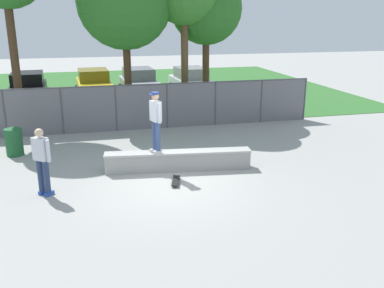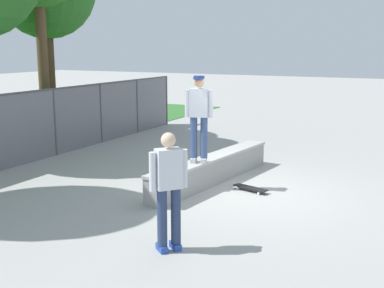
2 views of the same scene
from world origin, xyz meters
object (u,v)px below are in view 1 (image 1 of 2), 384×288
at_px(car_yellow, 94,84).
at_px(car_silver, 139,83).
at_px(tree_near_right, 124,2).
at_px(tree_far, 206,9).
at_px(concrete_ledge, 178,160).
at_px(car_white, 191,82).
at_px(trash_bin, 14,142).
at_px(skateboard, 176,181).
at_px(car_black, 28,88).
at_px(bystander, 42,159).
at_px(skateboarder, 156,119).

height_order(car_yellow, car_silver, same).
height_order(tree_near_right, tree_far, tree_near_right).
height_order(concrete_ledge, car_white, car_white).
distance_m(car_silver, trash_bin, 11.23).
bearing_deg(concrete_ledge, skateboard, -105.97).
bearing_deg(car_black, bystander, -81.75).
relative_size(car_white, trash_bin, 4.62).
distance_m(car_yellow, car_silver, 2.56).
xyz_separation_m(skateboard, bystander, (-3.52, 0.01, 0.94)).
distance_m(concrete_ledge, car_white, 12.67).
bearing_deg(car_black, skateboarder, -67.27).
height_order(concrete_ledge, tree_far, tree_far).
bearing_deg(trash_bin, tree_far, 29.58).
xyz_separation_m(skateboarder, tree_far, (3.54, 7.24, 3.21)).
distance_m(concrete_ledge, car_silver, 12.57).
xyz_separation_m(skateboard, tree_near_right, (-0.55, 7.52, 5.03)).
height_order(tree_far, car_white, tree_far).
height_order(skateboarder, skateboard, skateboarder).
height_order(car_silver, bystander, bystander).
relative_size(car_black, trash_bin, 4.62).
distance_m(skateboarder, car_silver, 12.60).
bearing_deg(tree_far, trash_bin, -150.42).
bearing_deg(tree_far, concrete_ledge, -111.65).
bearing_deg(car_black, car_silver, 4.60).
height_order(skateboarder, car_yellow, skateboarder).
distance_m(skateboard, car_silver, 13.62).
distance_m(skateboard, car_yellow, 13.78).
relative_size(tree_near_right, trash_bin, 7.64).
bearing_deg(concrete_ledge, car_white, 74.47).
distance_m(skateboarder, tree_near_right, 7.35).
height_order(skateboard, car_silver, car_silver).
height_order(tree_far, trash_bin, tree_far).
bearing_deg(bystander, trash_bin, 108.92).
bearing_deg(skateboard, car_white, 74.44).
bearing_deg(car_white, car_yellow, 175.95).
bearing_deg(bystander, skateboard, -0.21).
bearing_deg(tree_near_right, tree_far, 11.70).
xyz_separation_m(tree_far, car_white, (0.51, 4.93, -4.01)).
bearing_deg(concrete_ledge, trash_bin, 151.82).
bearing_deg(car_black, car_white, 0.79).
distance_m(car_yellow, trash_bin, 10.28).
distance_m(skateboarder, car_yellow, 12.70).
relative_size(tree_near_right, tree_far, 1.09).
bearing_deg(trash_bin, tree_near_right, 41.45).
bearing_deg(car_yellow, trash_bin, -106.22).
xyz_separation_m(tree_far, car_yellow, (-5.11, 5.33, -4.01)).
bearing_deg(car_white, car_silver, 173.26).
xyz_separation_m(skateboarder, tree_near_right, (-0.18, 6.47, 3.47)).
relative_size(car_silver, bystander, 2.36).
xyz_separation_m(tree_far, car_silver, (-2.55, 5.30, -4.01)).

